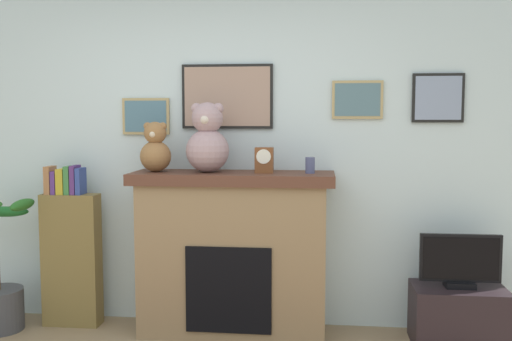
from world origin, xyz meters
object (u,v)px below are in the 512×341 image
(tv_stand, at_px, (458,316))
(candle_jar, at_px, (310,165))
(television, at_px, (460,262))
(bookshelf, at_px, (71,253))
(teddy_bear_cream, at_px, (155,149))
(fireplace, at_px, (233,252))
(teddy_bear_brown, at_px, (208,141))
(mantel_clock, at_px, (264,160))

(tv_stand, bearing_deg, candle_jar, 177.00)
(tv_stand, distance_m, television, 0.38)
(bookshelf, height_order, teddy_bear_cream, teddy_bear_cream)
(fireplace, distance_m, television, 1.60)
(television, height_order, teddy_bear_cream, teddy_bear_cream)
(television, distance_m, teddy_bear_brown, 1.96)
(bookshelf, distance_m, teddy_bear_cream, 1.05)
(bookshelf, distance_m, tv_stand, 2.88)
(candle_jar, height_order, mantel_clock, mantel_clock)
(teddy_bear_brown, bearing_deg, candle_jar, 0.05)
(bookshelf, bearing_deg, candle_jar, -1.44)
(fireplace, bearing_deg, mantel_clock, -4.74)
(tv_stand, bearing_deg, fireplace, 177.41)
(teddy_bear_brown, bearing_deg, mantel_clock, -0.11)
(tv_stand, relative_size, teddy_bear_cream, 1.74)
(fireplace, bearing_deg, television, -2.64)
(bookshelf, xyz_separation_m, candle_jar, (1.81, -0.05, 0.69))
(fireplace, xyz_separation_m, candle_jar, (0.56, -0.02, 0.65))
(tv_stand, relative_size, television, 1.15)
(television, relative_size, candle_jar, 4.77)
(fireplace, bearing_deg, bookshelf, 178.73)
(bookshelf, bearing_deg, teddy_bear_cream, -3.82)
(candle_jar, bearing_deg, television, -3.08)
(fireplace, xyz_separation_m, teddy_bear_cream, (-0.57, -0.02, 0.75))
(candle_jar, xyz_separation_m, teddy_bear_brown, (-0.74, -0.00, 0.17))
(teddy_bear_brown, bearing_deg, tv_stand, -1.74)
(tv_stand, distance_m, candle_jar, 1.47)
(television, relative_size, teddy_bear_cream, 1.51)
(candle_jar, relative_size, mantel_clock, 0.63)
(mantel_clock, distance_m, teddy_bear_brown, 0.43)
(tv_stand, distance_m, mantel_clock, 1.74)
(bookshelf, bearing_deg, fireplace, -1.27)
(mantel_clock, relative_size, teddy_bear_cream, 0.50)
(candle_jar, distance_m, mantel_clock, 0.33)
(fireplace, relative_size, candle_jar, 12.68)
(tv_stand, height_order, teddy_bear_cream, teddy_bear_cream)
(fireplace, bearing_deg, teddy_bear_brown, -174.20)
(fireplace, xyz_separation_m, tv_stand, (1.60, -0.07, -0.40))
(bookshelf, distance_m, mantel_clock, 1.65)
(tv_stand, bearing_deg, teddy_bear_brown, 178.26)
(candle_jar, height_order, teddy_bear_cream, teddy_bear_cream)
(bookshelf, bearing_deg, tv_stand, -2.01)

